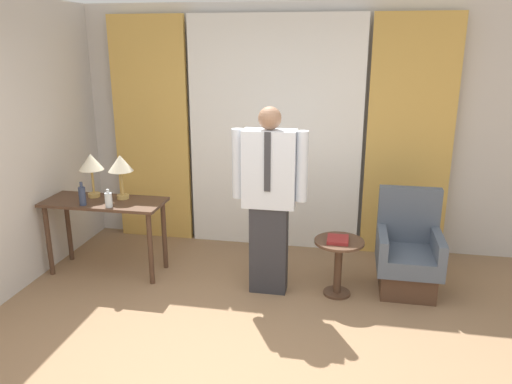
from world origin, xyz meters
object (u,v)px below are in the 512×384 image
desk (105,213)px  bottle_by_lamp (108,200)px  table_lamp_right (120,165)px  side_table (338,258)px  book (338,240)px  armchair (408,256)px  table_lamp_left (91,164)px  person (269,195)px  bottle_near_edge (82,196)px

desk → bottle_by_lamp: 0.30m
table_lamp_right → side_table: (2.18, -0.17, -0.74)m
side_table → book: size_ratio=2.46×
table_lamp_right → book: size_ratio=2.03×
armchair → side_table: (-0.64, -0.23, 0.03)m
desk → bottle_by_lamp: (0.14, -0.17, 0.20)m
side_table → table_lamp_left: bearing=176.2°
person → book: bearing=1.5°
desk → armchair: bearing=3.3°
bottle_near_edge → person: size_ratio=0.13×
table_lamp_right → person: (1.53, -0.20, -0.16)m
bottle_near_edge → person: 1.83m
armchair → table_lamp_right: bearing=-178.6°
bottle_near_edge → bottle_by_lamp: 0.28m
table_lamp_left → table_lamp_right: (0.32, 0.00, 0.00)m
table_lamp_right → side_table: size_ratio=0.82×
desk → table_lamp_right: bearing=33.1°
table_lamp_left → person: 1.87m
table_lamp_left → armchair: 3.24m
desk → side_table: bearing=-1.5°
desk → table_lamp_left: 0.51m
table_lamp_left → table_lamp_right: size_ratio=1.00×
table_lamp_left → bottle_by_lamp: table_lamp_left is taller
armchair → table_lamp_left: bearing=-178.7°
side_table → desk: bearing=178.5°
table_lamp_left → book: table_lamp_left is taller
person → book: (0.63, 0.02, -0.39)m
side_table → table_lamp_right: bearing=175.6°
armchair → side_table: bearing=-160.0°
desk → table_lamp_right: table_lamp_right is taller
table_lamp_left → book: (2.48, -0.19, -0.55)m
table_lamp_left → bottle_by_lamp: 0.49m
table_lamp_left → armchair: bearing=1.3°
side_table → bottle_by_lamp: bearing=-177.1°
book → person: bearing=-178.5°
armchair → desk: bearing=-176.7°
bottle_near_edge → armchair: bearing=6.2°
desk → armchair: (2.98, 0.17, -0.30)m
table_lamp_right → table_lamp_left: bearing=180.0°
table_lamp_left → bottle_near_edge: size_ratio=1.94×
bottle_by_lamp → side_table: (2.20, 0.11, -0.47)m
bottle_near_edge → bottle_by_lamp: size_ratio=1.30×
side_table → book: bearing=-123.1°
person → side_table: 0.87m
table_lamp_left → person: bearing=-6.3°
table_lamp_left → person: person is taller
bottle_near_edge → side_table: 2.52m
bottle_near_edge → desk: bearing=51.4°
bottle_by_lamp → table_lamp_right: bearing=87.0°
desk → book: size_ratio=5.46×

